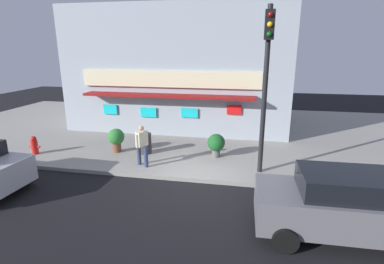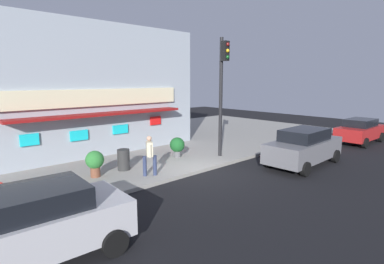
% 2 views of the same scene
% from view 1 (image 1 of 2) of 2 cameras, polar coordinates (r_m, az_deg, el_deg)
% --- Properties ---
extents(ground_plane, '(48.74, 48.74, 0.00)m').
position_cam_1_polar(ground_plane, '(10.99, -0.13, -9.67)').
color(ground_plane, black).
extents(sidewalk, '(32.49, 13.68, 0.16)m').
position_cam_1_polar(sidewalk, '(17.32, 4.19, 0.19)').
color(sidewalk, gray).
rests_on(sidewalk, ground_plane).
extents(corner_building, '(12.35, 8.63, 6.81)m').
position_cam_1_polar(corner_building, '(19.24, -1.38, 12.31)').
color(corner_building, '#9EA8B2').
rests_on(corner_building, sidewalk).
extents(traffic_light, '(0.32, 0.58, 5.99)m').
position_cam_1_polar(traffic_light, '(10.83, 14.10, 11.26)').
color(traffic_light, black).
rests_on(traffic_light, sidewalk).
extents(fire_hydrant, '(0.52, 0.28, 0.83)m').
position_cam_1_polar(fire_hydrant, '(14.98, -28.06, -2.29)').
color(fire_hydrant, red).
rests_on(fire_hydrant, sidewalk).
extents(trash_can, '(0.54, 0.54, 0.92)m').
position_cam_1_polar(trash_can, '(13.47, -8.94, -2.16)').
color(trash_can, '#2D2D2D').
rests_on(trash_can, sidewalk).
extents(pedestrian, '(0.58, 0.58, 1.68)m').
position_cam_1_polar(pedestrian, '(11.91, -9.60, -2.24)').
color(pedestrian, navy).
rests_on(pedestrian, sidewalk).
extents(potted_plant_by_doorway, '(0.76, 0.76, 1.03)m').
position_cam_1_polar(potted_plant_by_doorway, '(12.86, 4.68, -2.23)').
color(potted_plant_by_doorway, '#59595B').
rests_on(potted_plant_by_doorway, sidewalk).
extents(potted_plant_by_window, '(0.74, 0.74, 1.09)m').
position_cam_1_polar(potted_plant_by_window, '(13.85, -14.38, -1.15)').
color(potted_plant_by_window, brown).
rests_on(potted_plant_by_window, sidewalk).
extents(parked_car_grey, '(4.63, 2.11, 1.77)m').
position_cam_1_polar(parked_car_grey, '(8.67, 27.90, -12.33)').
color(parked_car_grey, slate).
rests_on(parked_car_grey, ground_plane).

